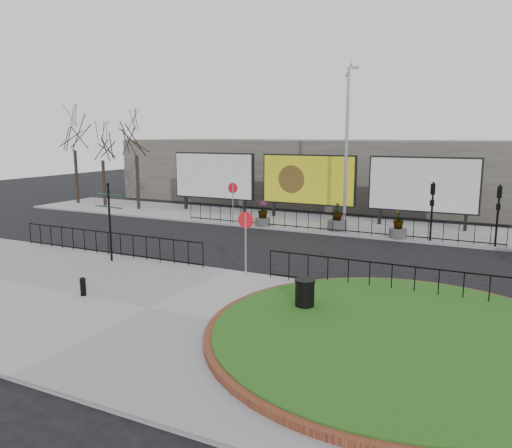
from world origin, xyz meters
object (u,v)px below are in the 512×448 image
Objects in this scene: bollard at (83,285)px; planter_b at (337,220)px; planter_a at (263,216)px; planter_c at (398,227)px; litter_bin at (305,296)px; fingerpost_sign at (109,214)px; lamp_post at (347,146)px; billboard_mid at (308,180)px.

bollard is 15.62m from planter_b.
planter_a is 7.86m from planter_c.
fingerpost_sign is at bearing 166.92° from litter_bin.
planter_a is (-7.49, 12.65, 0.07)m from litter_bin.
lamp_post is 6.16× the size of planter_c.
fingerpost_sign is at bearing -120.72° from planter_b.
billboard_mid is 3.87× the size of planter_b.
litter_bin is 14.70m from planter_a.
planter_a reaches higher than bollard.
planter_a is at bearing 87.04° from fingerpost_sign.
billboard_mid is 5.95× the size of litter_bin.
lamp_post is 14.41× the size of bollard.
bollard is 0.43× the size of planter_c.
bollard is at bearing -105.30° from planter_b.
planter_c is (0.38, 12.65, 0.05)m from litter_bin.
lamp_post reaches higher than planter_c.
billboard_mid is at bearing 150.74° from planter_c.
planter_c is at bearing -25.41° from lamp_post.
fingerpost_sign reaches higher than litter_bin.
lamp_post is 4.26m from planter_b.
planter_b is at bearing 8.29° from planter_a.
planter_c is at bearing 0.00° from planter_a.
planter_c reaches higher than litter_bin.
fingerpost_sign reaches higher than bollard.
planter_c is (3.50, -0.64, 0.02)m from planter_b.
bollard is 0.40× the size of planter_b.
litter_bin is (6.00, -16.22, -1.95)m from billboard_mid.
fingerpost_sign is (-3.68, -13.97, -0.45)m from billboard_mid.
billboard_mid is 1.84× the size of fingerpost_sign.
planter_b is 3.56m from planter_c.
planter_b is (4.36, 0.64, -0.04)m from planter_a.
planter_a is at bearing 180.00° from planter_c.
litter_bin is (7.25, 1.78, 0.18)m from bollard.
planter_b is at bearing -97.82° from lamp_post.
litter_bin is at bearing -76.76° from planter_b.
litter_bin is 12.65m from planter_c.
planter_a and planter_c have the same top height.
bollard is 16.32m from planter_c.
planter_b reaches higher than litter_bin.
lamp_post is 15.15m from litter_bin.
lamp_post reaches higher than bollard.
fingerpost_sign is at bearing -101.92° from planter_a.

